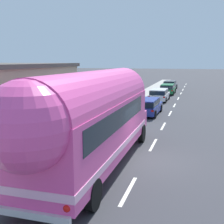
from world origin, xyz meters
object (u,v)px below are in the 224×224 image
object	(u,v)px
car_lead	(147,105)
car_third	(168,88)
car_second	(159,94)
car_fourth	(170,84)
painted_bus	(91,117)

from	to	relation	value
car_lead	car_third	size ratio (longest dim) A/B	1.07
car_second	car_fourth	world-z (taller)	same
painted_bus	car_third	distance (m)	29.08
car_second	car_third	distance (m)	7.03
painted_bus	car_second	xyz separation A→B (m)	(-0.04, 22.01, -1.51)
car_second	car_lead	bearing A→B (deg)	-89.30
car_second	car_third	world-z (taller)	same
car_lead	car_fourth	size ratio (longest dim) A/B	1.06
car_second	car_third	xyz separation A→B (m)	(0.23, 7.03, 0.00)
car_lead	car_second	bearing A→B (deg)	90.70
car_lead	car_third	distance (m)	15.76
painted_bus	car_third	xyz separation A→B (m)	(0.19, 29.04, -1.51)
car_lead	painted_bus	bearing A→B (deg)	-90.28
car_fourth	car_second	bearing A→B (deg)	-89.68
car_third	car_fourth	xyz separation A→B (m)	(-0.31, 6.83, -0.01)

